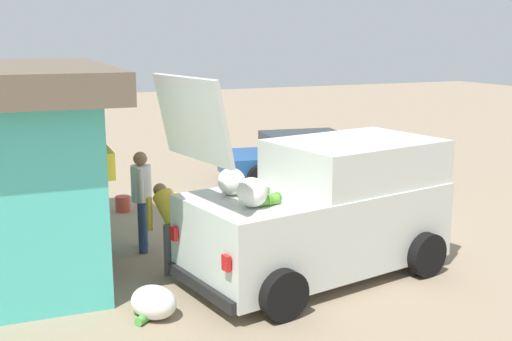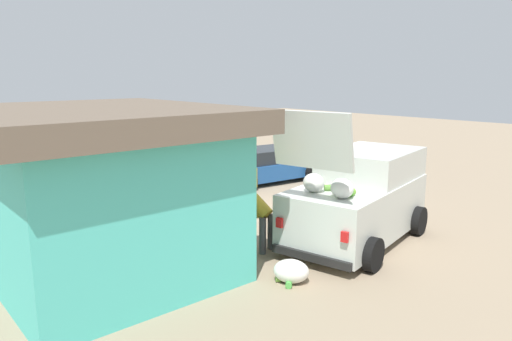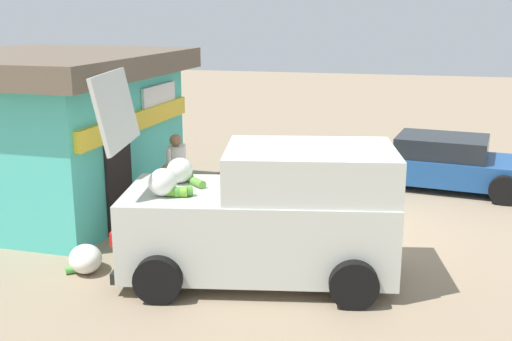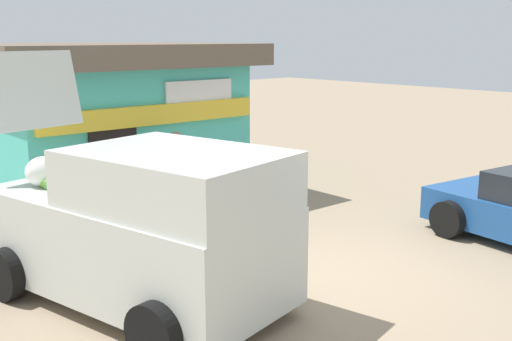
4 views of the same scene
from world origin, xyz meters
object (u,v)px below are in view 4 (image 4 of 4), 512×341
object	(u,v)px
storefront_bar	(105,119)
delivery_van	(142,227)
vendor_standing	(177,172)
paint_bucket	(286,195)
unloaded_banana_pile	(16,243)
customer_bending	(130,195)

from	to	relation	value
storefront_bar	delivery_van	distance (m)	5.56
vendor_standing	paint_bucket	size ratio (longest dim) A/B	5.26
storefront_bar	vendor_standing	world-z (taller)	storefront_bar
storefront_bar	delivery_van	size ratio (longest dim) A/B	1.22
vendor_standing	paint_bucket	world-z (taller)	vendor_standing
delivery_van	unloaded_banana_pile	world-z (taller)	delivery_van
delivery_van	vendor_standing	xyz separation A→B (m)	(2.15, 2.29, -0.01)
paint_bucket	storefront_bar	bearing A→B (deg)	129.29
customer_bending	paint_bucket	world-z (taller)	customer_bending
storefront_bar	paint_bucket	distance (m)	4.01
customer_bending	unloaded_banana_pile	distance (m)	1.86
customer_bending	unloaded_banana_pile	world-z (taller)	customer_bending
delivery_van	customer_bending	size ratio (longest dim) A/B	3.39
customer_bending	storefront_bar	bearing A→B (deg)	67.45
storefront_bar	unloaded_banana_pile	size ratio (longest dim) A/B	6.61
delivery_van	paint_bucket	bearing A→B (deg)	24.58
vendor_standing	customer_bending	bearing A→B (deg)	-168.93
storefront_bar	paint_bucket	world-z (taller)	storefront_bar
customer_bending	paint_bucket	xyz separation A→B (m)	(3.58, 0.05, -0.65)
unloaded_banana_pile	customer_bending	bearing A→B (deg)	-23.97
vendor_standing	unloaded_banana_pile	distance (m)	2.83
delivery_van	vendor_standing	distance (m)	3.14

